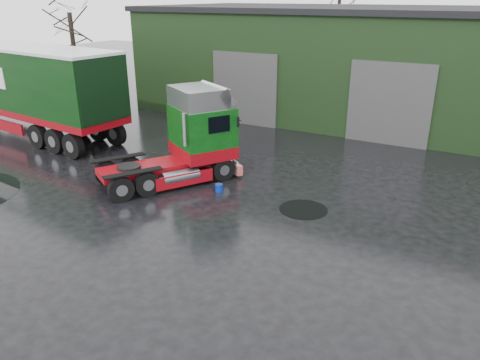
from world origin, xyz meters
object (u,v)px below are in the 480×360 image
object	(u,v)px
trailer_left	(14,88)
tree_left	(73,41)
tree_back_a	(338,23)
hero_tractor	(163,138)
warehouse	(415,65)
wash_bucket	(219,188)

from	to	relation	value
trailer_left	tree_left	size ratio (longest dim) A/B	1.75
tree_left	tree_back_a	distance (m)	21.10
trailer_left	hero_tractor	bearing A→B (deg)	-94.72
warehouse	tree_left	size ratio (longest dim) A/B	3.81
warehouse	hero_tractor	world-z (taller)	warehouse
warehouse	hero_tractor	xyz separation A→B (m)	(-6.43, -15.50, -1.31)
warehouse	hero_tractor	size ratio (longest dim) A/B	5.46
trailer_left	tree_back_a	bearing A→B (deg)	-17.04
tree_left	hero_tractor	bearing A→B (deg)	-30.83
hero_tractor	warehouse	bearing A→B (deg)	98.67
hero_tractor	tree_left	world-z (taller)	tree_left
hero_tractor	trailer_left	xyz separation A→B (m)	(-11.57, 2.24, 0.47)
warehouse	tree_back_a	bearing A→B (deg)	128.66
hero_tractor	tree_back_a	xyz separation A→B (m)	(-1.57, 25.50, 2.91)
warehouse	tree_back_a	xyz separation A→B (m)	(-8.00, 10.00, 1.59)
warehouse	tree_back_a	size ratio (longest dim) A/B	3.41
trailer_left	tree_left	xyz separation A→B (m)	(-1.00, 5.26, 1.94)
warehouse	tree_left	distance (m)	20.64
tree_back_a	trailer_left	bearing A→B (deg)	-113.26
trailer_left	wash_bucket	distance (m)	14.22
warehouse	tree_left	bearing A→B (deg)	-157.17
trailer_left	tree_left	world-z (taller)	tree_left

